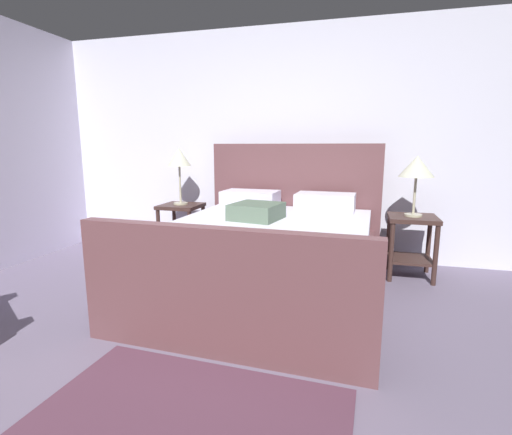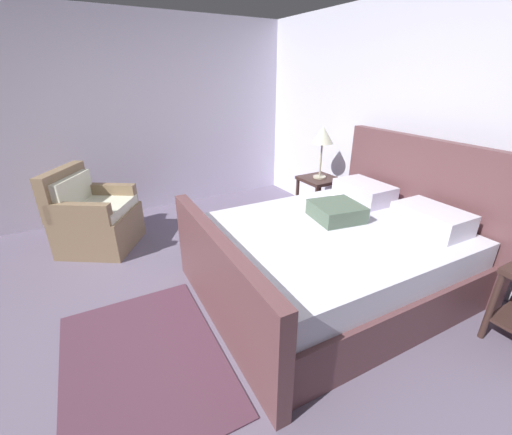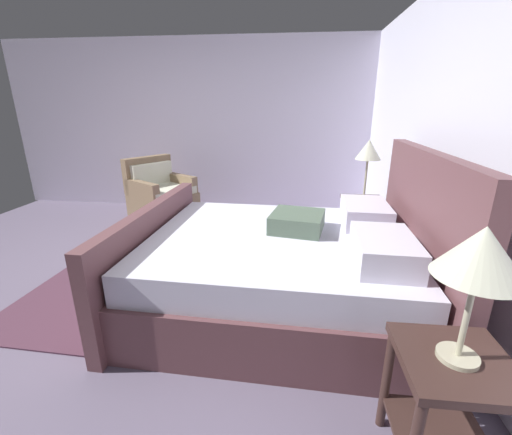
% 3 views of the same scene
% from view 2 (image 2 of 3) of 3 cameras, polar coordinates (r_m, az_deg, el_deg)
% --- Properties ---
extents(ground_plane, '(5.46, 5.54, 0.02)m').
position_cam_2_polar(ground_plane, '(2.64, -16.74, -21.08)').
color(ground_plane, slate).
extents(wall_back, '(5.58, 0.12, 2.53)m').
position_cam_2_polar(wall_back, '(3.68, 28.95, 12.43)').
color(wall_back, silver).
rests_on(wall_back, ground).
extents(wall_side_left, '(0.12, 5.66, 2.53)m').
position_cam_2_polar(wall_side_left, '(4.72, -27.51, 14.64)').
color(wall_side_left, white).
rests_on(wall_side_left, ground).
extents(bed, '(1.91, 2.25, 1.28)m').
position_cam_2_polar(bed, '(2.99, 13.67, -6.09)').
color(bed, brown).
rests_on(bed, ground).
extents(nightstand_left, '(0.44, 0.44, 0.60)m').
position_cam_2_polar(nightstand_left, '(4.31, 10.78, 4.33)').
color(nightstand_left, '#3B2621').
rests_on(nightstand_left, ground).
extents(table_lamp_left, '(0.26, 0.26, 0.64)m').
position_cam_2_polar(table_lamp_left, '(4.13, 11.55, 13.65)').
color(table_lamp_left, '#B7B293').
rests_on(table_lamp_left, nightstand_left).
extents(armchair, '(1.00, 1.01, 0.90)m').
position_cam_2_polar(armchair, '(4.04, -26.45, -0.07)').
color(armchair, '#856C50').
rests_on(armchair, ground).
extents(area_rug, '(1.51, 1.08, 0.01)m').
position_cam_2_polar(area_rug, '(2.57, -19.07, -22.49)').
color(area_rug, '#533143').
rests_on(area_rug, ground).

